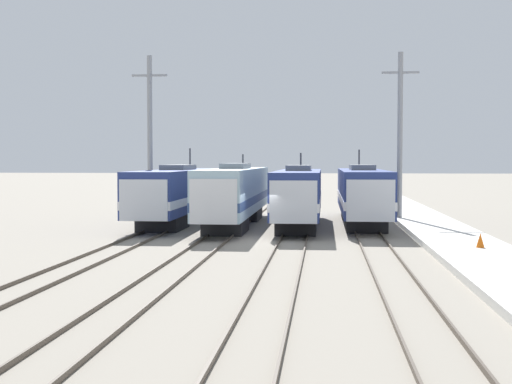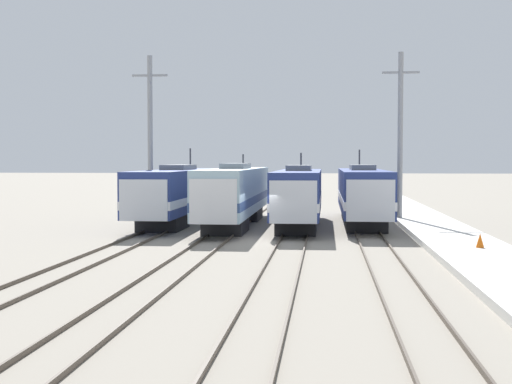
{
  "view_description": "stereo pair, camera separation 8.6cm",
  "coord_description": "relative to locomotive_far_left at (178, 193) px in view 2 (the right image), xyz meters",
  "views": [
    {
      "loc": [
        3.76,
        -38.76,
        4.36
      ],
      "look_at": [
        -0.3,
        3.54,
        2.46
      ],
      "focal_mm": 50.0,
      "sensor_mm": 36.0,
      "label": 1
    },
    {
      "loc": [
        3.84,
        -38.75,
        4.36
      ],
      "look_at": [
        -0.3,
        3.54,
        2.46
      ],
      "focal_mm": 50.0,
      "sensor_mm": 36.0,
      "label": 2
    }
  ],
  "objects": [
    {
      "name": "ground_plane",
      "position": [
        6.32,
        -9.46,
        -2.09
      ],
      "size": [
        400.0,
        400.0,
        0.0
      ],
      "primitive_type": "plane",
      "color": "gray"
    },
    {
      "name": "rail_pair_far_left",
      "position": [
        -0.0,
        -9.46,
        -2.02
      ],
      "size": [
        1.51,
        120.0,
        0.15
      ],
      "color": "#4C4238",
      "rests_on": "ground_plane"
    },
    {
      "name": "rail_pair_center_left",
      "position": [
        4.21,
        -9.46,
        -2.02
      ],
      "size": [
        1.51,
        120.0,
        0.15
      ],
      "color": "#4C4238",
      "rests_on": "ground_plane"
    },
    {
      "name": "rail_pair_center_right",
      "position": [
        8.43,
        -9.46,
        -2.02
      ],
      "size": [
        1.51,
        120.0,
        0.15
      ],
      "color": "#4C4238",
      "rests_on": "ground_plane"
    },
    {
      "name": "rail_pair_far_right",
      "position": [
        12.64,
        -9.46,
        -2.02
      ],
      "size": [
        1.51,
        120.0,
        0.15
      ],
      "color": "#4C4238",
      "rests_on": "ground_plane"
    },
    {
      "name": "locomotive_far_left",
      "position": [
        0.0,
        0.0,
        0.0
      ],
      "size": [
        3.03,
        19.44,
        5.25
      ],
      "color": "black",
      "rests_on": "ground_plane"
    },
    {
      "name": "locomotive_center_left",
      "position": [
        4.21,
        -1.79,
        0.05
      ],
      "size": [
        2.83,
        19.23,
        4.79
      ],
      "color": "#232326",
      "rests_on": "ground_plane"
    },
    {
      "name": "locomotive_center_right",
      "position": [
        8.43,
        -2.31,
        -0.01
      ],
      "size": [
        2.83,
        16.74,
        4.88
      ],
      "color": "black",
      "rests_on": "ground_plane"
    },
    {
      "name": "locomotive_far_right",
      "position": [
        12.64,
        0.38,
        0.0
      ],
      "size": [
        2.95,
        18.79,
        5.14
      ],
      "color": "black",
      "rests_on": "ground_plane"
    },
    {
      "name": "catenary_tower_left",
      "position": [
        -2.54,
        2.6,
        4.05
      ],
      "size": [
        2.59,
        0.37,
        11.92
      ],
      "color": "gray",
      "rests_on": "ground_plane"
    },
    {
      "name": "catenary_tower_right",
      "position": [
        15.36,
        2.6,
        4.05
      ],
      "size": [
        2.59,
        0.37,
        11.92
      ],
      "color": "gray",
      "rests_on": "ground_plane"
    },
    {
      "name": "platform",
      "position": [
        16.99,
        -9.46,
        -1.93
      ],
      "size": [
        4.0,
        120.0,
        0.31
      ],
      "color": "beige",
      "rests_on": "ground_plane"
    },
    {
      "name": "traffic_cone",
      "position": [
        17.29,
        -14.54,
        -1.45
      ],
      "size": [
        0.38,
        0.38,
        0.67
      ],
      "color": "orange",
      "rests_on": "platform"
    }
  ]
}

